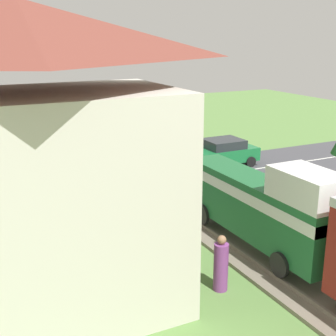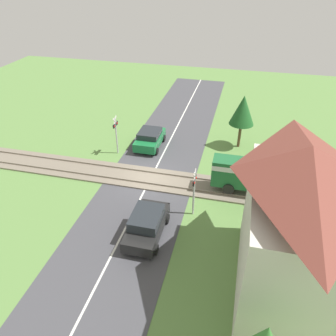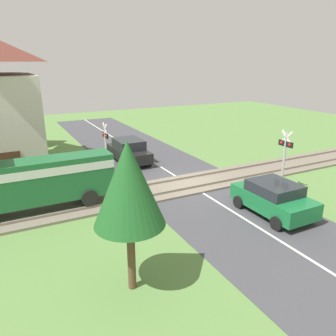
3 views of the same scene
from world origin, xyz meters
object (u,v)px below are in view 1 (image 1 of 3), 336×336
at_px(car_near_crossing, 223,152).
at_px(station_building, 30,177).
at_px(crossing_signal_east_approach, 124,171).
at_px(pedestrian_by_station, 221,265).
at_px(crossing_signal_west_approach, 177,124).
at_px(car_far_side, 47,194).

height_order(car_near_crossing, station_building, station_building).
xyz_separation_m(crossing_signal_east_approach, pedestrian_by_station, (-0.64, 5.92, -1.33)).
bearing_deg(crossing_signal_west_approach, pedestrian_by_station, 67.64).
height_order(crossing_signal_west_approach, station_building, station_building).
bearing_deg(crossing_signal_west_approach, station_building, 50.09).
bearing_deg(pedestrian_by_station, crossing_signal_west_approach, -112.36).
bearing_deg(pedestrian_by_station, car_far_side, -69.18).
xyz_separation_m(car_far_side, crossing_signal_east_approach, (-2.48, 2.29, 1.27)).
bearing_deg(crossing_signal_east_approach, pedestrian_by_station, 96.15).
bearing_deg(pedestrian_by_station, car_near_crossing, -123.19).
xyz_separation_m(car_near_crossing, crossing_signal_west_approach, (1.75, -2.29, 1.31)).
relative_size(car_near_crossing, crossing_signal_east_approach, 1.12).
distance_m(car_far_side, station_building, 8.09).
distance_m(car_far_side, crossing_signal_east_approach, 3.61).
height_order(car_near_crossing, crossing_signal_east_approach, crossing_signal_east_approach).
distance_m(crossing_signal_west_approach, pedestrian_by_station, 14.53).
bearing_deg(station_building, pedestrian_by_station, 169.41).
xyz_separation_m(crossing_signal_west_approach, crossing_signal_east_approach, (6.14, 7.46, 0.00)).
bearing_deg(pedestrian_by_station, station_building, -10.59).
height_order(crossing_signal_east_approach, pedestrian_by_station, crossing_signal_east_approach).
bearing_deg(car_far_side, car_near_crossing, -164.48).
relative_size(car_far_side, crossing_signal_west_approach, 1.22).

